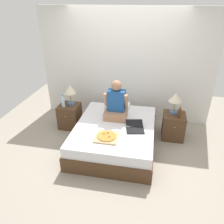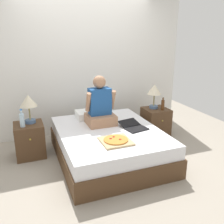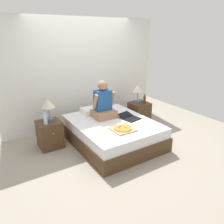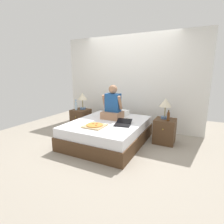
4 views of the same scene
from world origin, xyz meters
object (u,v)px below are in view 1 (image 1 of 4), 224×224
at_px(lamp_on_left_nightstand, 70,91).
at_px(beer_bottle, 180,113).
at_px(water_bottle, 63,102).
at_px(pizza_box, 107,137).
at_px(nightstand_right, 173,126).
at_px(bed, 115,135).
at_px(lamp_on_right_nightstand, 175,99).
at_px(laptop, 135,128).
at_px(person_seated, 116,104).
at_px(nightstand_left, 70,116).

height_order(lamp_on_left_nightstand, beer_bottle, lamp_on_left_nightstand).
xyz_separation_m(water_bottle, pizza_box, (1.15, -0.89, -0.15)).
height_order(lamp_on_left_nightstand, water_bottle, lamp_on_left_nightstand).
distance_m(nightstand_right, beer_bottle, 0.38).
bearing_deg(bed, nightstand_right, 24.82).
bearing_deg(water_bottle, pizza_box, -37.61).
xyz_separation_m(water_bottle, beer_bottle, (2.42, -0.01, -0.02)).
height_order(lamp_on_right_nightstand, pizza_box, lamp_on_right_nightstand).
bearing_deg(laptop, lamp_on_right_nightstand, 42.35).
bearing_deg(pizza_box, person_seated, 87.81).
relative_size(laptop, pizza_box, 1.16).
relative_size(lamp_on_right_nightstand, pizza_box, 1.12).
xyz_separation_m(beer_bottle, person_seated, (-1.24, -0.13, 0.13)).
distance_m(nightstand_right, pizza_box, 1.56).
bearing_deg(nightstand_left, lamp_on_right_nightstand, 1.28).
bearing_deg(nightstand_left, person_seated, -11.76).
xyz_separation_m(water_bottle, nightstand_right, (2.35, 0.09, -0.38)).
bearing_deg(pizza_box, lamp_on_left_nightstand, 135.11).
bearing_deg(nightstand_left, beer_bottle, -2.45).
bearing_deg(lamp_on_right_nightstand, nightstand_left, -178.72).
bearing_deg(laptop, nightstand_right, 38.93).
distance_m(person_seated, laptop, 0.63).
relative_size(bed, lamp_on_left_nightstand, 4.15).
bearing_deg(lamp_on_left_nightstand, pizza_box, -44.89).
height_order(lamp_on_left_nightstand, pizza_box, lamp_on_left_nightstand).
bearing_deg(nightstand_right, bed, -155.18).
height_order(lamp_on_left_nightstand, laptop, lamp_on_left_nightstand).
bearing_deg(laptop, beer_bottle, 31.64).
height_order(lamp_on_left_nightstand, person_seated, person_seated).
xyz_separation_m(beer_bottle, laptop, (-0.82, -0.50, -0.13)).
bearing_deg(lamp_on_left_nightstand, laptop, -23.78).
height_order(lamp_on_right_nightstand, beer_bottle, lamp_on_right_nightstand).
height_order(lamp_on_right_nightstand, laptop, lamp_on_right_nightstand).
bearing_deg(laptop, lamp_on_left_nightstand, 156.22).
distance_m(bed, nightstand_left, 1.25).
bearing_deg(water_bottle, nightstand_right, 2.19).
relative_size(lamp_on_left_nightstand, laptop, 0.96).
relative_size(bed, nightstand_right, 3.48).
xyz_separation_m(bed, lamp_on_left_nightstand, (-1.09, 0.57, 0.63)).
height_order(laptop, pizza_box, laptop).
bearing_deg(pizza_box, nightstand_left, 137.63).
distance_m(nightstand_left, lamp_on_left_nightstand, 0.60).
xyz_separation_m(nightstand_left, water_bottle, (-0.08, -0.09, 0.38)).
xyz_separation_m(lamp_on_left_nightstand, beer_bottle, (2.30, -0.15, -0.23)).
relative_size(beer_bottle, laptop, 0.49).
xyz_separation_m(nightstand_right, lamp_on_right_nightstand, (-0.03, 0.05, 0.59)).
relative_size(lamp_on_left_nightstand, beer_bottle, 1.96).
bearing_deg(beer_bottle, water_bottle, 179.76).
distance_m(bed, laptop, 0.48).
height_order(nightstand_left, person_seated, person_seated).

